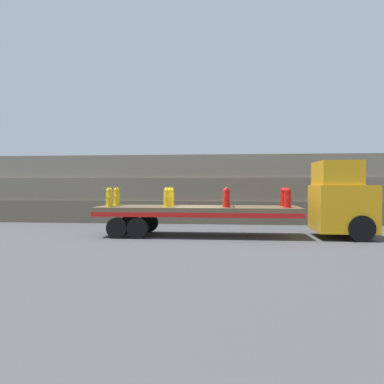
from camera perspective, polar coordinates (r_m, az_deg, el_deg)
The scene contains 15 objects.
ground_plane at distance 16.99m, azimuth 0.83°, elevation -6.69°, with size 120.00×120.00×0.00m, color #474749.
rock_cliff at distance 23.41m, azimuth 2.14°, elevation 0.47°, with size 60.00×3.30×4.10m.
truck_cab at distance 17.52m, azimuth 22.02°, elevation -1.17°, with size 2.37×2.65×3.32m.
flatbed_trailer at distance 16.93m, azimuth -0.85°, elevation -3.02°, with size 9.00×2.58×1.33m.
fire_hydrant_yellow_near_0 at distance 17.08m, azimuth -12.48°, elevation -0.81°, with size 0.37×0.52×0.85m.
fire_hydrant_yellow_far_0 at distance 18.12m, azimuth -11.42°, elevation -0.70°, with size 0.37×0.52×0.85m.
fire_hydrant_yellow_near_1 at distance 16.46m, azimuth -3.84°, elevation -0.86°, with size 0.37×0.52×0.85m.
fire_hydrant_yellow_far_1 at distance 17.54m, azimuth -3.26°, elevation -0.74°, with size 0.37×0.52×0.85m.
fire_hydrant_red_near_2 at distance 16.24m, azimuth 5.26°, elevation -0.89°, with size 0.37×0.52×0.85m.
fire_hydrant_red_far_2 at distance 17.34m, azimuth 5.27°, elevation -0.76°, with size 0.37×0.52×0.85m.
fire_hydrant_red_near_3 at distance 16.44m, azimuth 14.36°, elevation -0.89°, with size 0.37×0.52×0.85m.
fire_hydrant_red_far_3 at distance 17.52m, azimuth 13.81°, elevation -0.77°, with size 0.37×0.52×0.85m.
cargo_strap_rear at distance 17.59m, azimuth -11.94°, elevation 0.70°, with size 0.05×2.68×0.01m.
cargo_strap_middle at distance 16.99m, azimuth -3.54°, elevation 0.71°, with size 0.05×2.68×0.01m.
cargo_strap_front at distance 16.78m, azimuth 5.27°, elevation 0.70°, with size 0.05×2.68×0.01m.
Camera 1 is at (1.36, -16.78, 2.29)m, focal length 35.00 mm.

